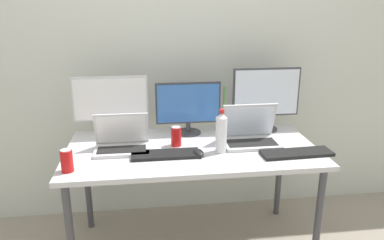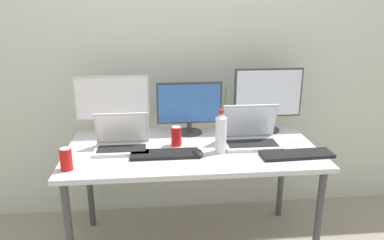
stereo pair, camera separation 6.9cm
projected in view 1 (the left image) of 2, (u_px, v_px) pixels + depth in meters
The scene contains 14 objects.
wall_back at pixel (182, 47), 2.75m from camera, with size 7.00×0.08×2.60m, color silver.
work_desk at pixel (192, 156), 2.38m from camera, with size 1.56×0.79×0.74m.
monitor_left at pixel (111, 103), 2.50m from camera, with size 0.50×0.20×0.41m.
monitor_center at pixel (188, 106), 2.55m from camera, with size 0.44×0.17×0.36m.
monitor_right at pixel (266, 96), 2.61m from camera, with size 0.48×0.19×0.45m.
laptop_silver at pixel (122, 142), 2.30m from camera, with size 0.33×0.22×0.23m.
laptop_secondary at pixel (250, 134), 2.42m from camera, with size 0.35×0.26×0.26m.
keyboard_main at pixel (166, 154), 2.22m from camera, with size 0.41×0.14×0.02m, color black.
keyboard_aux at pixel (297, 153), 2.24m from camera, with size 0.43×0.13×0.02m, color black.
mouse_by_keyboard at pixel (199, 153), 2.23m from camera, with size 0.06×0.11×0.04m, color black.
water_bottle at pixel (221, 133), 2.25m from camera, with size 0.07×0.07×0.27m.
soda_can_near_keyboard at pixel (176, 136), 2.37m from camera, with size 0.07×0.07×0.13m.
soda_can_by_laptop at pixel (67, 161), 2.01m from camera, with size 0.07×0.07×0.13m.
bamboo_vase at pixel (224, 122), 2.65m from camera, with size 0.08×0.08×0.32m.
Camera 1 is at (-0.28, -2.18, 1.62)m, focal length 35.00 mm.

